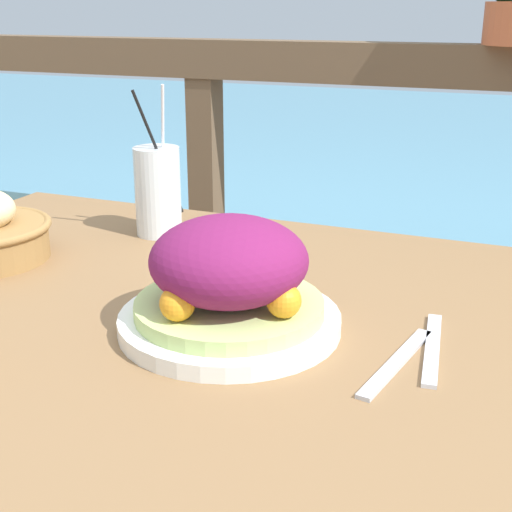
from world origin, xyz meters
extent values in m
cube|color=olive|center=(0.00, 0.00, 0.71)|extent=(1.26, 0.84, 0.04)
cube|color=olive|center=(-0.57, 0.36, 0.34)|extent=(0.06, 0.06, 0.69)
cube|color=brown|center=(0.00, 0.86, 0.97)|extent=(2.80, 0.08, 0.09)
cube|color=brown|center=(-0.45, 0.86, 0.46)|extent=(0.07, 0.07, 0.93)
cube|color=#568EA8|center=(0.00, 3.36, 0.21)|extent=(12.00, 4.00, 0.42)
cylinder|color=white|center=(0.02, -0.04, 0.74)|extent=(0.27, 0.27, 0.02)
cylinder|color=#B7D17A|center=(0.02, -0.04, 0.75)|extent=(0.23, 0.23, 0.02)
ellipsoid|color=#72194C|center=(0.02, -0.04, 0.81)|extent=(0.19, 0.19, 0.10)
sphere|color=orange|center=(0.09, -0.06, 0.78)|extent=(0.04, 0.04, 0.04)
sphere|color=orange|center=(-0.04, 0.02, 0.78)|extent=(0.04, 0.04, 0.04)
sphere|color=orange|center=(-0.01, -0.11, 0.78)|extent=(0.04, 0.04, 0.04)
cylinder|color=silver|center=(-0.25, 0.26, 0.80)|extent=(0.08, 0.08, 0.15)
cylinder|color=black|center=(-0.24, 0.26, 0.87)|extent=(0.06, 0.06, 0.21)
cylinder|color=white|center=(-0.24, 0.27, 0.87)|extent=(0.04, 0.05, 0.22)
cube|color=silver|center=(0.22, -0.05, 0.73)|extent=(0.05, 0.18, 0.00)
cube|color=silver|center=(0.25, 0.00, 0.73)|extent=(0.04, 0.18, 0.00)
camera|label=1|loc=(0.34, -0.75, 1.09)|focal=50.00mm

